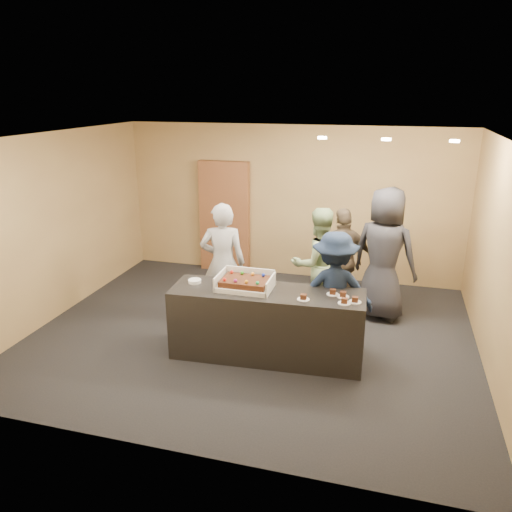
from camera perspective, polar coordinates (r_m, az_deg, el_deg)
name	(u,v)px	position (r m, az deg, el deg)	size (l,w,h in m)	color
room	(252,242)	(6.57, -0.46, 1.62)	(6.04, 6.00, 2.70)	black
serving_counter	(267,324)	(6.35, 1.25, -7.77)	(2.40, 0.70, 0.90)	black
storage_cabinet	(225,217)	(9.23, -3.61, 4.46)	(0.93, 0.15, 2.05)	brown
cake_box	(246,285)	(6.24, -1.20, -3.28)	(0.68, 0.47, 0.20)	white
sheet_cake	(245,281)	(6.20, -1.27, -2.92)	(0.58, 0.40, 0.11)	#371A0C
plate_stack	(195,281)	(6.46, -7.02, -2.87)	(0.17, 0.17, 0.04)	white
slice_a	(303,298)	(5.93, 5.44, -4.77)	(0.15, 0.15, 0.07)	white
slice_b	(333,293)	(6.12, 8.76, -4.16)	(0.15, 0.15, 0.07)	white
slice_c	(344,302)	(5.89, 10.06, -5.16)	(0.15, 0.15, 0.07)	white
slice_d	(343,295)	(6.07, 9.91, -4.42)	(0.15, 0.15, 0.07)	white
slice_e	(355,300)	(5.95, 11.25, -5.00)	(0.15, 0.15, 0.07)	white
person_server_grey	(223,263)	(7.18, -3.81, -0.84)	(0.65, 0.42, 1.77)	#A8A9AE
person_sage_man	(318,264)	(7.35, 7.06, -0.88)	(0.82, 0.64, 1.68)	#92AF7A
person_navy_man	(334,291)	(6.52, 8.90, -3.99)	(1.02, 0.59, 1.58)	#142038
person_brown_extra	(343,260)	(7.67, 9.87, -0.46)	(0.94, 0.39, 1.60)	brown
person_dark_suit	(384,254)	(7.49, 14.43, 0.22)	(0.96, 0.63, 1.97)	#27262C
ceiling_spotlights	(386,139)	(6.57, 14.66, 12.78)	(1.72, 0.12, 0.03)	#FFEAC6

